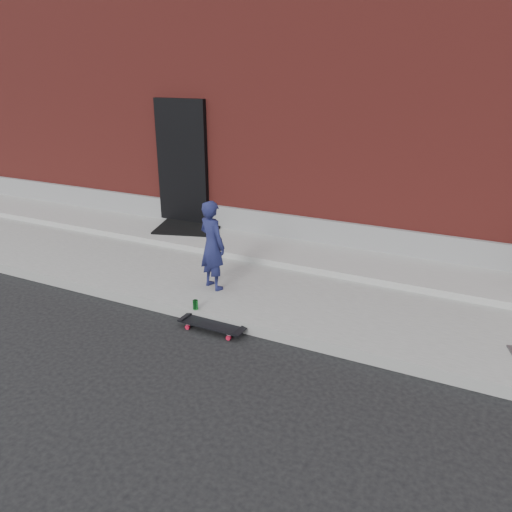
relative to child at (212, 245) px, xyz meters
The scene contains 8 objects.
ground 1.25m from the child, 48.89° to the right, with size 80.00×80.00×0.00m, color black.
sidewalk 1.22m from the child, 49.77° to the left, with size 20.00×3.00×0.15m, color gray.
apron 1.87m from the child, 68.81° to the left, with size 20.00×1.20×0.10m, color gray.
building 6.52m from the child, 84.13° to the left, with size 20.00×8.10×5.00m.
child is the anchor object (origin of this frame).
skateboard 1.20m from the child, 60.74° to the right, with size 0.84×0.22×0.09m.
soda_can 0.90m from the child, 78.01° to the right, with size 0.07×0.07×0.12m, color #177426.
doormat 2.56m from the child, 131.27° to the left, with size 1.14×0.92×0.03m, color black.
Camera 1 is at (2.72, -4.71, 3.02)m, focal length 35.00 mm.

